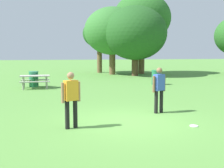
% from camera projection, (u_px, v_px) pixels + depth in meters
% --- Properties ---
extents(ground_plane, '(120.00, 120.00, 0.00)m').
position_uv_depth(ground_plane, '(130.00, 122.00, 9.18)').
color(ground_plane, '#568E3D').
extents(person_thrower, '(0.56, 0.37, 1.64)m').
position_uv_depth(person_thrower, '(159.00, 87.00, 10.40)').
color(person_thrower, black).
rests_on(person_thrower, ground).
extents(person_catcher, '(0.56, 0.37, 1.64)m').
position_uv_depth(person_catcher, '(71.00, 96.00, 8.33)').
color(person_catcher, black).
rests_on(person_catcher, ground).
extents(frisbee, '(0.25, 0.25, 0.03)m').
position_uv_depth(frisbee, '(194.00, 126.00, 8.65)').
color(frisbee, white).
rests_on(frisbee, ground).
extents(picnic_table_near, '(1.80, 1.54, 0.77)m').
position_uv_depth(picnic_table_near, '(35.00, 79.00, 17.21)').
color(picnic_table_near, '#B2ADA3').
rests_on(picnic_table_near, ground).
extents(trash_can_beside_table, '(0.59, 0.59, 0.96)m').
position_uv_depth(trash_can_beside_table, '(156.00, 77.00, 18.98)').
color(trash_can_beside_table, '#237047').
rests_on(trash_can_beside_table, ground).
extents(trash_can_further_along, '(0.59, 0.59, 0.96)m').
position_uv_depth(trash_can_further_along, '(34.00, 79.00, 17.88)').
color(trash_can_further_along, '#237047').
rests_on(trash_can_further_along, ground).
extents(tree_tall_left, '(3.32, 3.32, 5.30)m').
position_uv_depth(tree_tall_left, '(99.00, 34.00, 28.77)').
color(tree_tall_left, brown).
rests_on(tree_tall_left, ground).
extents(tree_broad_center, '(5.15, 5.15, 6.19)m').
position_uv_depth(tree_broad_center, '(112.00, 31.00, 26.65)').
color(tree_broad_center, brown).
rests_on(tree_broad_center, ground).
extents(tree_far_right, '(5.51, 5.51, 6.08)m').
position_uv_depth(tree_far_right, '(135.00, 33.00, 25.26)').
color(tree_far_right, '#4C3823').
rests_on(tree_far_right, ground).
extents(tree_slender_mid, '(5.44, 5.44, 7.58)m').
position_uv_depth(tree_slender_mid, '(142.00, 18.00, 27.40)').
color(tree_slender_mid, brown).
rests_on(tree_slender_mid, ground).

